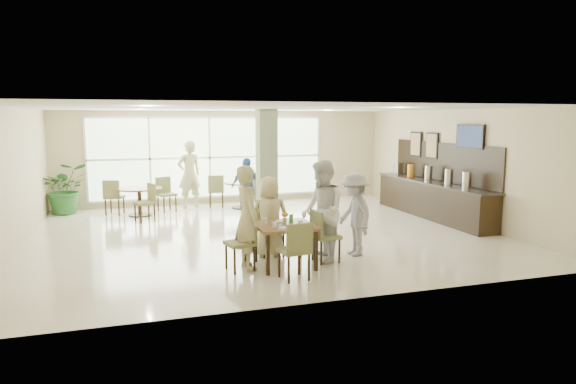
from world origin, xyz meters
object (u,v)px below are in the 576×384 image
object	(u,v)px
buffet_counter	(432,196)
adult_standing	(189,174)
round_table_left	(139,194)
teen_left	(248,217)
adult_b	(268,177)
teen_far	(270,217)
adult_a	(246,186)
teen_standing	(355,214)
main_table	(285,229)
round_table_right	(242,189)
potted_plant	(66,188)
teen_right	(322,211)

from	to	relation	value
buffet_counter	adult_standing	size ratio (longest dim) A/B	2.42
round_table_left	teen_left	world-z (taller)	teen_left
round_table_left	adult_b	distance (m)	3.65
teen_left	teen_far	distance (m)	0.86
adult_standing	adult_a	bearing A→B (deg)	116.07
teen_far	teen_standing	bearing A→B (deg)	171.31
teen_far	teen_standing	size ratio (longest dim) A/B	0.97
main_table	round_table_right	distance (m)	6.05
buffet_counter	teen_far	xyz separation A→B (m)	(-5.09, -2.43, 0.21)
buffet_counter	teen_standing	xyz separation A→B (m)	(-3.53, -2.81, 0.23)
teen_far	potted_plant	bearing A→B (deg)	-49.77
round_table_left	teen_left	size ratio (longest dim) A/B	0.66
adult_b	teen_standing	bearing A→B (deg)	-1.07
main_table	potted_plant	size ratio (longest dim) A/B	0.73
potted_plant	adult_standing	distance (m)	3.34
teen_left	teen_far	size ratio (longest dim) A/B	1.18
potted_plant	teen_right	distance (m)	8.15
teen_standing	buffet_counter	bearing A→B (deg)	125.68
teen_right	adult_standing	xyz separation A→B (m)	(-1.62, 6.41, 0.05)
main_table	adult_b	world-z (taller)	adult_b
main_table	teen_standing	world-z (taller)	teen_standing
teen_standing	adult_standing	xyz separation A→B (m)	(-2.36, 6.19, 0.19)
teen_right	teen_standing	bearing A→B (deg)	111.96
round_table_right	teen_standing	world-z (taller)	teen_standing
teen_right	adult_b	distance (m)	5.88
adult_standing	buffet_counter	bearing A→B (deg)	132.46
main_table	buffet_counter	distance (m)	5.91
buffet_counter	adult_standing	xyz separation A→B (m)	(-5.89, 3.37, 0.42)
potted_plant	teen_left	world-z (taller)	teen_left
potted_plant	teen_right	size ratio (longest dim) A/B	0.75
buffet_counter	adult_a	bearing A→B (deg)	156.62
main_table	adult_b	bearing A→B (deg)	77.43
round_table_right	adult_standing	world-z (taller)	adult_standing
adult_a	buffet_counter	bearing A→B (deg)	-41.08
teen_standing	adult_a	world-z (taller)	teen_standing
round_table_left	teen_far	size ratio (longest dim) A/B	0.77
round_table_right	adult_b	xyz separation A→B (m)	(0.78, -0.07, 0.32)
round_table_right	teen_right	xyz separation A→B (m)	(0.19, -5.92, 0.37)
adult_standing	main_table	bearing A→B (deg)	79.97
buffet_counter	teen_left	size ratio (longest dim) A/B	2.62
main_table	potted_plant	xyz separation A→B (m)	(-4.20, 6.57, 0.03)
adult_a	adult_b	world-z (taller)	adult_b
main_table	teen_left	distance (m)	0.69
teen_right	teen_far	bearing A→B (deg)	-120.95
buffet_counter	adult_a	world-z (taller)	buffet_counter
teen_far	round_table_left	bearing A→B (deg)	-60.82
teen_right	adult_a	xyz separation A→B (m)	(-0.27, 4.99, -0.16)
adult_a	potted_plant	bearing A→B (deg)	144.77
buffet_counter	adult_b	bearing A→B (deg)	142.60
adult_b	adult_standing	world-z (taller)	adult_standing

